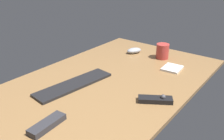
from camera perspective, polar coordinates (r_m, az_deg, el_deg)
The scene contains 7 objects.
desk at distance 134.37cm, azimuth -1.33°, elevation -3.05°, with size 140.00×84.00×2.00cm, color olive.
keyboard at distance 131.11cm, azimuth -8.66°, elevation -3.25°, with size 43.61×11.16×1.33cm, color black.
computer_mouse at distance 175.04cm, azimuth 5.05°, elevation 4.46°, with size 10.57×5.85×3.67cm, color #999EA5.
media_remote at distance 116.85cm, azimuth 10.00°, elevation -6.64°, with size 12.58×15.86×3.88cm.
tv_remote at distance 102.39cm, azimuth -14.59°, elevation -11.94°, with size 16.15×5.24×2.55cm, color #2D2D33.
coffee_mug at distance 167.34cm, azimuth 11.46°, elevation 4.23°, with size 8.24×8.24×9.74cm, color #B23833.
notepad at distance 153.04cm, azimuth 13.58°, elevation 0.41°, with size 12.05×10.14×1.18cm, color silver.
Camera 1 is at (-93.12, -75.25, 62.01)cm, focal length 40.03 mm.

